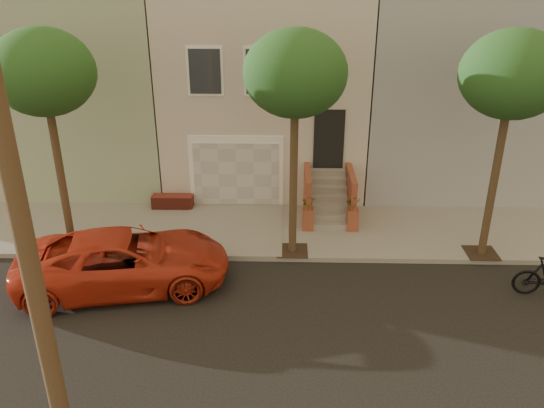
{
  "coord_description": "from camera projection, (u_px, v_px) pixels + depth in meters",
  "views": [
    {
      "loc": [
        0.77,
        -10.05,
        7.83
      ],
      "look_at": [
        0.43,
        3.0,
        2.04
      ],
      "focal_mm": 35.7,
      "sensor_mm": 36.0,
      "label": 1
    }
  ],
  "objects": [
    {
      "name": "ground",
      "position": [
        250.0,
        338.0,
        12.38
      ],
      "size": [
        90.0,
        90.0,
        0.0
      ],
      "primitive_type": "plane",
      "color": "black",
      "rests_on": "ground"
    },
    {
      "name": "sidewalk",
      "position": [
        261.0,
        230.0,
        17.23
      ],
      "size": [
        40.0,
        3.7,
        0.15
      ],
      "primitive_type": "cube",
      "color": "gray",
      "rests_on": "ground"
    },
    {
      "name": "house_row",
      "position": [
        267.0,
        82.0,
        21.12
      ],
      "size": [
        33.1,
        11.7,
        7.0
      ],
      "color": "#B9AD9E",
      "rests_on": "sidewalk"
    },
    {
      "name": "tree_left",
      "position": [
        44.0,
        74.0,
        13.94
      ],
      "size": [
        2.7,
        2.57,
        6.3
      ],
      "color": "#2D2116",
      "rests_on": "sidewalk"
    },
    {
      "name": "tree_mid",
      "position": [
        295.0,
        75.0,
        13.78
      ],
      "size": [
        2.7,
        2.57,
        6.3
      ],
      "color": "#2D2116",
      "rests_on": "sidewalk"
    },
    {
      "name": "tree_right",
      "position": [
        513.0,
        76.0,
        13.65
      ],
      "size": [
        2.7,
        2.57,
        6.3
      ],
      "color": "#2D2116",
      "rests_on": "sidewalk"
    },
    {
      "name": "pickup_truck",
      "position": [
        124.0,
        260.0,
        14.13
      ],
      "size": [
        5.81,
        3.5,
        1.51
      ],
      "primitive_type": "imported",
      "rotation": [
        0.0,
        0.0,
        1.76
      ],
      "color": "red",
      "rests_on": "ground"
    }
  ]
}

